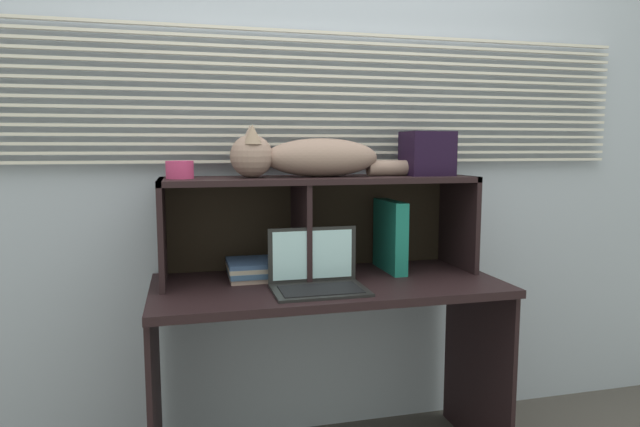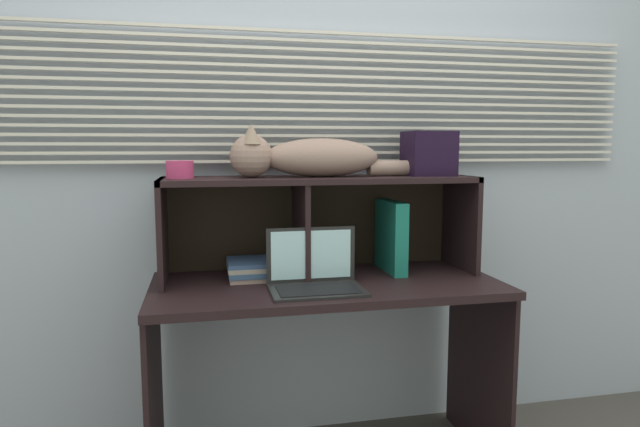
{
  "view_description": "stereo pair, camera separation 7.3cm",
  "coord_description": "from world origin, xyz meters",
  "px_view_note": "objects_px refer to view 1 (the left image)",
  "views": [
    {
      "loc": [
        -0.52,
        -1.74,
        1.25
      ],
      "look_at": [
        0.0,
        0.33,
        0.99
      ],
      "focal_mm": 30.67,
      "sensor_mm": 36.0,
      "label": 1
    },
    {
      "loc": [
        -0.45,
        -1.76,
        1.25
      ],
      "look_at": [
        0.0,
        0.33,
        0.99
      ],
      "focal_mm": 30.67,
      "sensor_mm": 36.0,
      "label": 2
    }
  ],
  "objects_px": {
    "small_basket": "(180,170)",
    "storage_box": "(427,154)",
    "laptop": "(317,277)",
    "binder_upright": "(390,236)",
    "book_stack": "(253,269)",
    "cat": "(306,157)"
  },
  "relations": [
    {
      "from": "small_basket",
      "to": "storage_box",
      "type": "bearing_deg",
      "value": 0.0
    },
    {
      "from": "laptop",
      "to": "binder_upright",
      "type": "distance_m",
      "value": 0.43
    },
    {
      "from": "book_stack",
      "to": "storage_box",
      "type": "bearing_deg",
      "value": 0.35
    },
    {
      "from": "laptop",
      "to": "cat",
      "type": "bearing_deg",
      "value": 87.13
    },
    {
      "from": "book_stack",
      "to": "small_basket",
      "type": "relative_size",
      "value": 2.05
    },
    {
      "from": "laptop",
      "to": "storage_box",
      "type": "relative_size",
      "value": 1.79
    },
    {
      "from": "laptop",
      "to": "book_stack",
      "type": "height_order",
      "value": "laptop"
    },
    {
      "from": "cat",
      "to": "storage_box",
      "type": "xyz_separation_m",
      "value": [
        0.51,
        -0.0,
        0.01
      ]
    },
    {
      "from": "laptop",
      "to": "binder_upright",
      "type": "xyz_separation_m",
      "value": [
        0.36,
        0.22,
        0.1
      ]
    },
    {
      "from": "laptop",
      "to": "small_basket",
      "type": "xyz_separation_m",
      "value": [
        -0.47,
        0.22,
        0.38
      ]
    },
    {
      "from": "cat",
      "to": "small_basket",
      "type": "distance_m",
      "value": 0.48
    },
    {
      "from": "laptop",
      "to": "book_stack",
      "type": "relative_size",
      "value": 1.6
    },
    {
      "from": "cat",
      "to": "binder_upright",
      "type": "bearing_deg",
      "value": -0.0
    },
    {
      "from": "cat",
      "to": "small_basket",
      "type": "bearing_deg",
      "value": -180.0
    },
    {
      "from": "laptop",
      "to": "book_stack",
      "type": "distance_m",
      "value": 0.29
    },
    {
      "from": "small_basket",
      "to": "book_stack",
      "type": "bearing_deg",
      "value": -0.96
    },
    {
      "from": "binder_upright",
      "to": "small_basket",
      "type": "bearing_deg",
      "value": 180.0
    },
    {
      "from": "cat",
      "to": "storage_box",
      "type": "relative_size",
      "value": 4.2
    },
    {
      "from": "laptop",
      "to": "book_stack",
      "type": "bearing_deg",
      "value": 133.18
    },
    {
      "from": "cat",
      "to": "book_stack",
      "type": "relative_size",
      "value": 3.76
    },
    {
      "from": "book_stack",
      "to": "storage_box",
      "type": "relative_size",
      "value": 1.12
    },
    {
      "from": "book_stack",
      "to": "binder_upright",
      "type": "bearing_deg",
      "value": 0.45
    }
  ]
}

